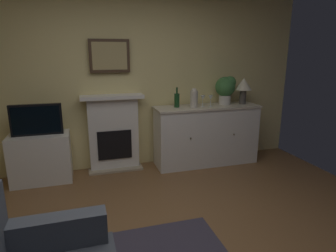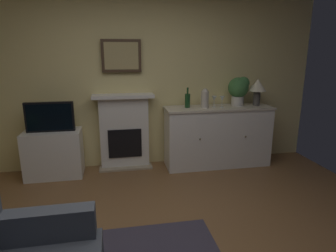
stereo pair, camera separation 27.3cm
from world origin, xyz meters
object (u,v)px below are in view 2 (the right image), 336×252
fireplace_unit (124,131)px  potted_plant_small (239,88)px  wine_glass_center (222,99)px  tv_cabinet (54,154)px  wine_bottle (187,100)px  vase_decorative (205,98)px  tv_set (50,117)px  framed_picture (121,56)px  sideboard_cabinet (217,136)px  table_lamp (257,87)px  wine_glass_left (214,99)px

fireplace_unit → potted_plant_small: size_ratio=2.56×
wine_glass_center → tv_cabinet: size_ratio=0.22×
tv_cabinet → wine_bottle: bearing=0.5°
vase_decorative → tv_set: 2.13m
fireplace_unit → tv_set: 1.04m
framed_picture → sideboard_cabinet: 1.82m
table_lamp → fireplace_unit: bearing=174.9°
tv_cabinet → potted_plant_small: (2.67, 0.03, 0.83)m
fireplace_unit → framed_picture: 1.08m
potted_plant_small → tv_set: bearing=-178.9°
table_lamp → framed_picture: bearing=173.5°
fireplace_unit → table_lamp: bearing=-5.1°
sideboard_cabinet → framed_picture: bearing=170.8°
framed_picture → wine_bottle: (0.91, -0.19, -0.62)m
wine_glass_left → vase_decorative: (-0.16, -0.04, 0.02)m
fireplace_unit → wine_glass_center: (1.41, -0.22, 0.47)m
wine_bottle → wine_glass_center: wine_bottle is taller
fireplace_unit → vase_decorative: 1.27m
sideboard_cabinet → potted_plant_small: size_ratio=3.68×
sideboard_cabinet → tv_cabinet: (-2.35, 0.02, -0.13)m
wine_glass_left → tv_set: wine_glass_left is taller
sideboard_cabinet → fireplace_unit: bearing=172.7°
wine_glass_center → tv_cabinet: (-2.38, 0.06, -0.70)m
tv_set → potted_plant_small: bearing=1.1°
table_lamp → wine_glass_left: 0.69m
tv_set → wine_bottle: bearing=1.2°
wine_glass_left → tv_set: 2.28m
vase_decorative → sideboard_cabinet: bearing=12.1°
wine_bottle → sideboard_cabinet: bearing=-3.7°
wine_bottle → wine_glass_left: 0.39m
wine_glass_center → tv_set: (-2.38, 0.03, -0.18)m
table_lamp → wine_bottle: 1.07m
wine_glass_left → wine_glass_center: (0.11, -0.03, 0.00)m
sideboard_cabinet → tv_cabinet: size_ratio=2.11×
framed_picture → wine_glass_center: 1.56m
potted_plant_small → tv_cabinet: bearing=-179.3°
table_lamp → potted_plant_small: (-0.27, 0.05, -0.02)m
wine_glass_center → wine_bottle: bearing=171.7°
table_lamp → tv_cabinet: (-2.94, 0.02, -0.86)m
potted_plant_small → wine_glass_left: bearing=-172.1°
wine_glass_left → potted_plant_small: potted_plant_small is taller
tv_set → potted_plant_small: size_ratio=1.44×
wine_glass_center → tv_set: size_ratio=0.27×
sideboard_cabinet → table_lamp: bearing=0.0°
table_lamp → tv_cabinet: 3.06m
framed_picture → vase_decorative: size_ratio=1.96×
table_lamp → tv_set: 2.96m
table_lamp → wine_glass_center: table_lamp is taller
fireplace_unit → sideboard_cabinet: (1.38, -0.18, -0.10)m
framed_picture → wine_glass_left: (1.30, -0.23, -0.61)m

